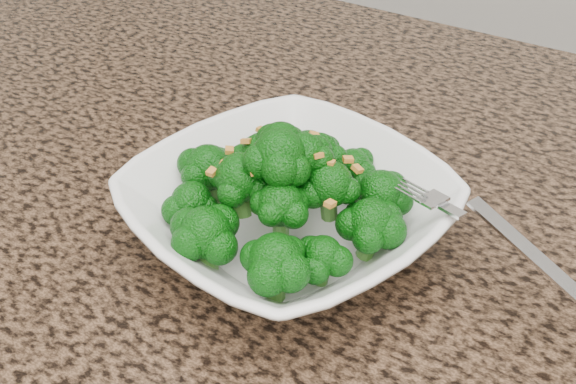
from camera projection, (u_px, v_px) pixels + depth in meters
The scene contains 5 objects.
granite_counter at pixel (390, 345), 0.52m from camera, with size 1.64×1.04×0.03m, color brown.
bowl at pixel (288, 212), 0.58m from camera, with size 0.24×0.24×0.06m, color white.
broccoli_pile at pixel (288, 145), 0.54m from camera, with size 0.21×0.21×0.07m, color #095009, non-canonical shape.
garlic_topping at pixel (288, 100), 0.51m from camera, with size 0.13×0.13×0.01m, color gold, non-canonical shape.
fork at pixel (457, 213), 0.52m from camera, with size 0.17×0.03×0.01m, color silver, non-canonical shape.
Camera 1 is at (0.12, -0.04, 1.29)m, focal length 45.00 mm.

